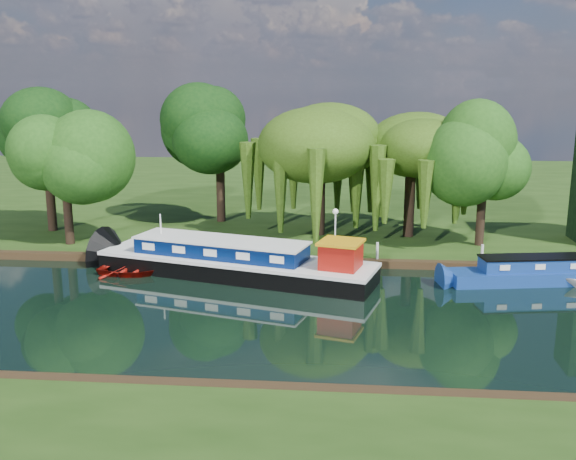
# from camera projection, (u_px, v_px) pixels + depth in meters

# --- Properties ---
(ground) EXTENTS (120.00, 120.00, 0.00)m
(ground) POSITION_uv_depth(u_px,v_px,m) (320.00, 315.00, 29.76)
(ground) COLOR black
(far_bank) EXTENTS (120.00, 52.00, 0.45)m
(far_bank) POSITION_uv_depth(u_px,v_px,m) (334.00, 191.00, 62.74)
(far_bank) COLOR #1C370F
(far_bank) RESTS_ON ground
(dutch_barge) EXTENTS (16.12, 7.71, 3.32)m
(dutch_barge) POSITION_uv_depth(u_px,v_px,m) (237.00, 262.00, 35.56)
(dutch_barge) COLOR black
(dutch_barge) RESTS_ON ground
(narrowboat) EXTENTS (11.10, 3.58, 1.60)m
(narrowboat) POSITION_uv_depth(u_px,v_px,m) (551.00, 272.00, 34.47)
(narrowboat) COLOR navy
(narrowboat) RESTS_ON ground
(red_dinghy) EXTENTS (3.68, 2.82, 0.71)m
(red_dinghy) POSITION_uv_depth(u_px,v_px,m) (128.00, 275.00, 36.01)
(red_dinghy) COLOR maroon
(red_dinghy) RESTS_ON ground
(willow_left) EXTENTS (6.93, 6.93, 8.30)m
(willow_left) POSITION_uv_depth(u_px,v_px,m) (320.00, 146.00, 42.39)
(willow_left) COLOR black
(willow_left) RESTS_ON far_bank
(willow_right) EXTENTS (6.04, 6.04, 7.36)m
(willow_right) POSITION_uv_depth(u_px,v_px,m) (411.00, 156.00, 42.04)
(willow_right) COLOR black
(willow_right) RESTS_ON far_bank
(tree_far_left) EXTENTS (5.06, 5.06, 8.15)m
(tree_far_left) POSITION_uv_depth(u_px,v_px,m) (64.00, 157.00, 39.94)
(tree_far_left) COLOR black
(tree_far_left) RESTS_ON far_bank
(tree_far_back) EXTENTS (5.25, 5.25, 8.83)m
(tree_far_back) POSITION_uv_depth(u_px,v_px,m) (46.00, 142.00, 43.59)
(tree_far_back) COLOR black
(tree_far_back) RESTS_ON far_bank
(tree_far_mid) EXTENTS (5.64, 5.64, 9.23)m
(tree_far_mid) POSITION_uv_depth(u_px,v_px,m) (219.00, 136.00, 46.59)
(tree_far_mid) COLOR black
(tree_far_mid) RESTS_ON far_bank
(tree_far_right) EXTENTS (4.78, 4.78, 7.82)m
(tree_far_right) POSITION_uv_depth(u_px,v_px,m) (485.00, 161.00, 39.66)
(tree_far_right) COLOR black
(tree_far_right) RESTS_ON far_bank
(lamppost) EXTENTS (0.36, 0.36, 2.56)m
(lamppost) POSITION_uv_depth(u_px,v_px,m) (335.00, 218.00, 39.38)
(lamppost) COLOR silver
(lamppost) RESTS_ON far_bank
(mooring_posts) EXTENTS (19.16, 0.16, 1.00)m
(mooring_posts) POSITION_uv_depth(u_px,v_px,m) (317.00, 249.00, 37.75)
(mooring_posts) COLOR silver
(mooring_posts) RESTS_ON far_bank
(reeds_near) EXTENTS (33.70, 1.50, 1.10)m
(reeds_near) POSITION_uv_depth(u_px,v_px,m) (515.00, 384.00, 21.70)
(reeds_near) COLOR #1C4B14
(reeds_near) RESTS_ON ground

